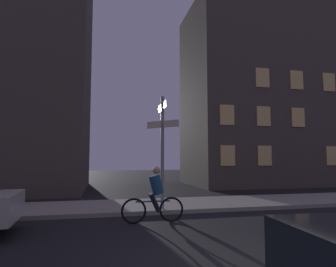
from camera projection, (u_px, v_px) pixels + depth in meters
The scene contains 5 objects.
sidewalk_kerb at pixel (171, 205), 10.99m from camera, with size 40.00×2.92×0.14m, color gray.
signpost at pixel (162, 142), 9.98m from camera, with size 0.95×1.29×3.87m.
cyclist at pixel (155, 196), 8.33m from camera, with size 1.82×0.32×1.61m.
building_left_block at pixel (18, 39), 17.00m from camera, with size 8.13×7.87×17.76m.
building_right_block at pixel (269, 98), 21.19m from camera, with size 11.99×6.24×12.57m.
Camera 1 is at (-2.60, -4.50, 1.86)m, focal length 30.78 mm.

